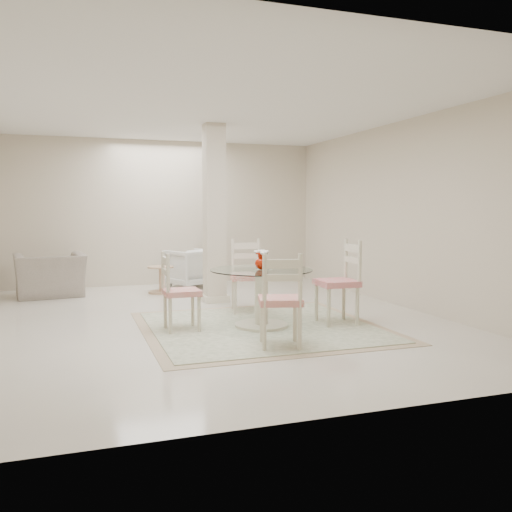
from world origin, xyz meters
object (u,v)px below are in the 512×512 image
object	(u,v)px
red_vase	(262,259)
dining_chair_east	(342,276)
dining_chair_south	(281,294)
side_table	(161,281)
recliner_taupe	(50,275)
armchair_white	(191,268)
dining_table	(261,298)
dining_chair_north	(247,270)
dining_chair_west	(176,286)
column	(214,214)

from	to	relation	value
red_vase	dining_chair_east	distance (m)	1.05
dining_chair_south	side_table	bearing A→B (deg)	-66.62
recliner_taupe	side_table	size ratio (longest dim) A/B	2.34
red_vase	armchair_white	bearing A→B (deg)	91.56
dining_table	side_table	xyz separation A→B (m)	(-0.73, 3.08, -0.15)
dining_chair_north	armchair_white	size ratio (longest dim) A/B	1.44
red_vase	recliner_taupe	size ratio (longest dim) A/B	0.22
dining_chair_west	red_vase	bearing A→B (deg)	-97.63
column	dining_chair_south	size ratio (longest dim) A/B	2.49
recliner_taupe	armchair_white	bearing A→B (deg)	-179.59
dining_chair_east	column	bearing A→B (deg)	-150.49
dining_table	red_vase	world-z (taller)	red_vase
red_vase	recliner_taupe	world-z (taller)	red_vase
dining_table	dining_chair_north	world-z (taller)	dining_chair_north
recliner_taupe	armchair_white	size ratio (longest dim) A/B	1.39
armchair_white	red_vase	bearing A→B (deg)	68.25
dining_chair_north	recliner_taupe	xyz separation A→B (m)	(-2.63, 2.30, -0.24)
dining_chair_north	side_table	distance (m)	2.27
column	red_vase	bearing A→B (deg)	-87.96
dining_chair_west	dining_chair_south	distance (m)	1.43
column	dining_chair_south	bearing A→B (deg)	-91.45
armchair_white	column	bearing A→B (deg)	67.67
dining_chair_west	recliner_taupe	bearing A→B (deg)	24.48
dining_chair_south	armchair_white	xyz separation A→B (m)	(0.05, 4.63, -0.22)
column	armchair_white	bearing A→B (deg)	90.99
dining_chair_north	armchair_white	bearing A→B (deg)	107.35
dining_chair_east	recliner_taupe	size ratio (longest dim) A/B	1.08
dining_chair_south	armchair_white	size ratio (longest dim) A/B	1.41
dining_chair_west	side_table	xyz separation A→B (m)	(0.28, 2.95, -0.32)
column	dining_table	size ratio (longest dim) A/B	2.21
column	dining_table	world-z (taller)	column
red_vase	dining_chair_west	xyz separation A→B (m)	(-1.01, 0.13, -0.29)
dining_chair_west	side_table	distance (m)	2.98
column	armchair_white	xyz separation A→B (m)	(-0.03, 1.64, -1.00)
dining_table	dining_chair_north	size ratio (longest dim) A/B	1.10
dining_table	column	bearing A→B (deg)	91.96
armchair_white	recliner_taupe	bearing A→B (deg)	-16.11
column	dining_chair_west	xyz separation A→B (m)	(-0.94, -1.86, -0.81)
dining_chair_west	recliner_taupe	xyz separation A→B (m)	(-1.49, 3.19, -0.19)
dining_table	armchair_white	xyz separation A→B (m)	(-0.10, 3.62, -0.01)
side_table	armchair_white	bearing A→B (deg)	40.28
dining_chair_north	dining_chair_south	world-z (taller)	dining_chair_north
recliner_taupe	red_vase	bearing A→B (deg)	120.19
dining_table	dining_chair_south	size ratio (longest dim) A/B	1.13
recliner_taupe	dining_chair_east	bearing A→B (deg)	128.78
dining_chair_east	armchair_white	bearing A→B (deg)	-161.16
dining_chair_west	recliner_taupe	world-z (taller)	dining_chair_west
dining_chair_east	dining_chair_south	distance (m)	1.46
dining_chair_east	dining_table	bearing A→B (deg)	-94.88
armchair_white	dining_table	bearing A→B (deg)	68.20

